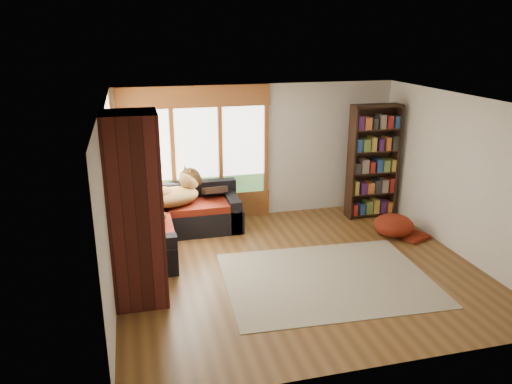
{
  "coord_description": "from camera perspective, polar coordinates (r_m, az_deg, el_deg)",
  "views": [
    {
      "loc": [
        -2.38,
        -6.68,
        3.56
      ],
      "look_at": [
        -0.41,
        1.08,
        0.95
      ],
      "focal_mm": 35.0,
      "sensor_mm": 36.0,
      "label": 1
    }
  ],
  "objects": [
    {
      "name": "windows_back",
      "position": [
        9.49,
        -6.75,
        4.46
      ],
      "size": [
        2.82,
        0.1,
        1.9
      ],
      "color": "#975726",
      "rests_on": "wall_back"
    },
    {
      "name": "sectional_sofa",
      "position": [
        9.0,
        -10.6,
        -3.49
      ],
      "size": [
        2.2,
        2.2,
        0.8
      ],
      "rotation": [
        0.0,
        0.0,
        0.0
      ],
      "color": "black",
      "rests_on": "ground"
    },
    {
      "name": "wall_right",
      "position": [
        8.72,
        22.43,
        1.64
      ],
      "size": [
        0.04,
        5.0,
        2.6
      ],
      "primitive_type": "cube",
      "color": "silver",
      "rests_on": "ground"
    },
    {
      "name": "dog_brindle",
      "position": [
        8.38,
        -12.28,
        -2.09
      ],
      "size": [
        0.73,
        0.8,
        0.39
      ],
      "rotation": [
        0.0,
        0.0,
        2.13
      ],
      "color": "black",
      "rests_on": "sectional_sofa"
    },
    {
      "name": "ceiling",
      "position": [
        7.16,
        5.38,
        10.27
      ],
      "size": [
        5.5,
        5.5,
        0.0
      ],
      "primitive_type": "plane",
      "color": "white"
    },
    {
      "name": "wall_front",
      "position": [
        5.31,
        14.04,
        -7.69
      ],
      "size": [
        5.5,
        0.04,
        2.6
      ],
      "primitive_type": "cube",
      "color": "silver",
      "rests_on": "ground"
    },
    {
      "name": "wall_back",
      "position": [
        9.75,
        0.26,
        4.65
      ],
      "size": [
        5.5,
        0.04,
        2.6
      ],
      "primitive_type": "cube",
      "color": "silver",
      "rests_on": "ground"
    },
    {
      "name": "wall_left",
      "position": [
        7.06,
        -16.5,
        -1.39
      ],
      "size": [
        0.04,
        5.0,
        2.6
      ],
      "primitive_type": "cube",
      "color": "silver",
      "rests_on": "ground"
    },
    {
      "name": "floor",
      "position": [
        7.93,
        4.83,
        -8.67
      ],
      "size": [
        5.5,
        5.5,
        0.0
      ],
      "primitive_type": "plane",
      "color": "#573618",
      "rests_on": "ground"
    },
    {
      "name": "brick_chimney",
      "position": [
        6.72,
        -13.6,
        -2.12
      ],
      "size": [
        0.7,
        0.7,
        2.6
      ],
      "primitive_type": "cube",
      "color": "#471914",
      "rests_on": "ground"
    },
    {
      "name": "roller_blind",
      "position": [
        8.9,
        -16.04,
        5.62
      ],
      "size": [
        0.03,
        0.72,
        0.9
      ],
      "primitive_type": "cube",
      "color": "#667D53",
      "rests_on": "wall_left"
    },
    {
      "name": "pouf",
      "position": [
        9.37,
        15.47,
        -3.63
      ],
      "size": [
        0.89,
        0.89,
        0.39
      ],
      "primitive_type": "ellipsoid",
      "rotation": [
        0.0,
        0.0,
        0.28
      ],
      "color": "maroon",
      "rests_on": "area_rug"
    },
    {
      "name": "area_rug",
      "position": [
        7.66,
        8.12,
        -9.8
      ],
      "size": [
        3.15,
        2.47,
        0.01
      ],
      "primitive_type": "cube",
      "rotation": [
        0.0,
        0.0,
        -0.05
      ],
      "color": "beige",
      "rests_on": "ground"
    },
    {
      "name": "throw_pillows",
      "position": [
        8.9,
        -10.23,
        -0.55
      ],
      "size": [
        1.98,
        1.68,
        0.45
      ],
      "color": "#2E2018",
      "rests_on": "sectional_sofa"
    },
    {
      "name": "windows_left",
      "position": [
        8.19,
        -16.11,
        1.68
      ],
      "size": [
        0.1,
        2.62,
        1.9
      ],
      "color": "#975726",
      "rests_on": "wall_left"
    },
    {
      "name": "bookshelf",
      "position": [
        9.97,
        13.21,
        3.37
      ],
      "size": [
        0.95,
        0.32,
        2.23
      ],
      "color": "black",
      "rests_on": "ground"
    },
    {
      "name": "dog_tan",
      "position": [
        9.01,
        -9.0,
        0.12
      ],
      "size": [
        1.14,
        0.94,
        0.56
      ],
      "rotation": [
        0.0,
        0.0,
        0.38
      ],
      "color": "brown",
      "rests_on": "sectional_sofa"
    }
  ]
}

